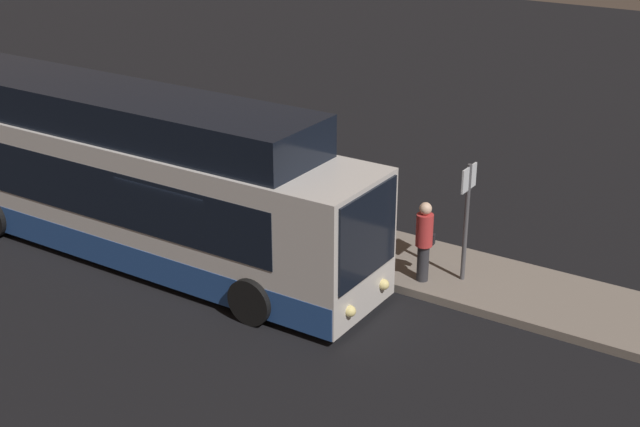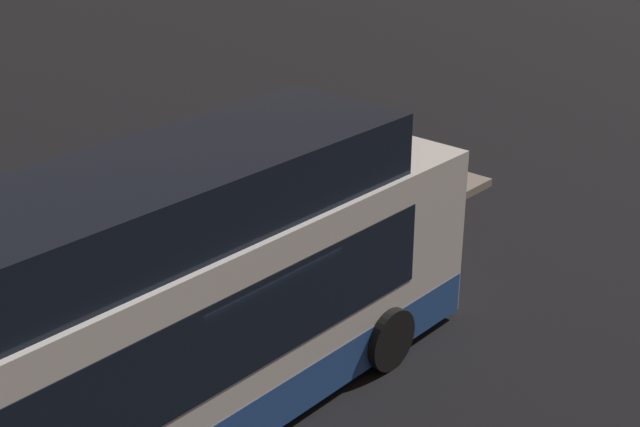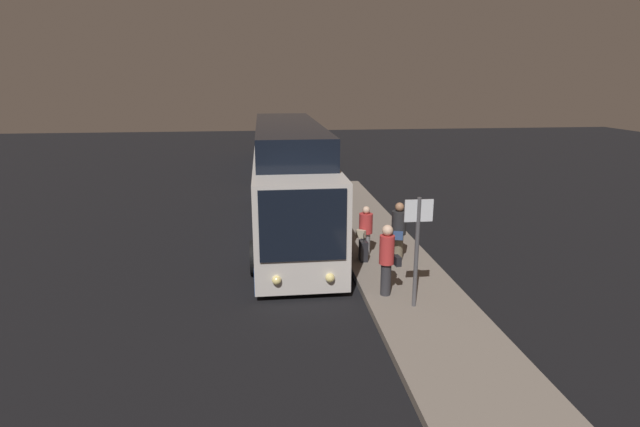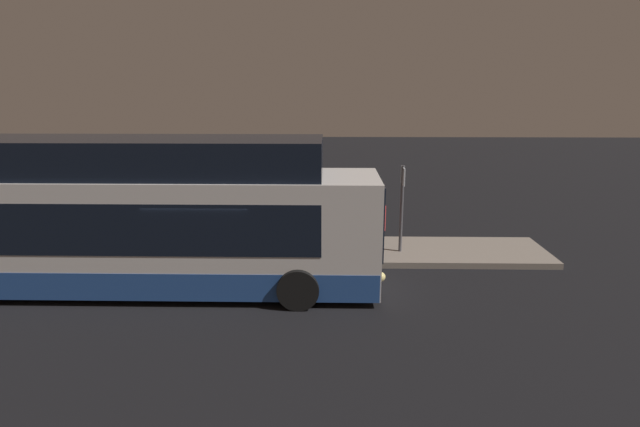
% 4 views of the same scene
% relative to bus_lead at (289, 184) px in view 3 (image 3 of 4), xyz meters
% --- Properties ---
extents(ground, '(80.00, 80.00, 0.00)m').
position_rel_bus_lead_xyz_m(ground, '(1.95, -0.05, -1.79)').
color(ground, black).
extents(platform, '(20.00, 2.62, 0.19)m').
position_rel_bus_lead_xyz_m(platform, '(1.95, 2.86, -1.69)').
color(platform, slate).
rests_on(platform, ground).
extents(bus_lead, '(12.59, 2.77, 3.98)m').
position_rel_bus_lead_xyz_m(bus_lead, '(0.00, 0.00, 0.00)').
color(bus_lead, silver).
rests_on(bus_lead, ground).
extents(bus_second, '(11.75, 2.81, 2.93)m').
position_rel_bus_lead_xyz_m(bus_second, '(-14.30, 0.00, -0.33)').
color(bus_second, '#33518C').
rests_on(bus_second, ground).
extents(passenger_boarding, '(0.42, 0.58, 1.86)m').
position_rel_bus_lead_xyz_m(passenger_boarding, '(6.58, 2.10, -0.59)').
color(passenger_boarding, '#2D2D33').
rests_on(passenger_boarding, platform).
extents(passenger_waiting, '(0.69, 0.55, 1.79)m').
position_rel_bus_lead_xyz_m(passenger_waiting, '(4.12, 3.07, -0.64)').
color(passenger_waiting, '#6B604C').
rests_on(passenger_waiting, platform).
extents(passenger_with_bags, '(0.68, 0.65, 1.57)m').
position_rel_bus_lead_xyz_m(passenger_with_bags, '(3.57, 2.17, -0.77)').
color(passenger_with_bags, gray).
rests_on(passenger_with_bags, platform).
extents(suitcase, '(0.39, 0.22, 0.86)m').
position_rel_bus_lead_xyz_m(suitcase, '(4.06, 2.01, -1.29)').
color(suitcase, black).
rests_on(suitcase, platform).
extents(sign_post, '(0.10, 0.68, 2.71)m').
position_rel_bus_lead_xyz_m(sign_post, '(7.31, 2.62, 0.12)').
color(sign_post, '#4C4C51').
rests_on(sign_post, platform).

